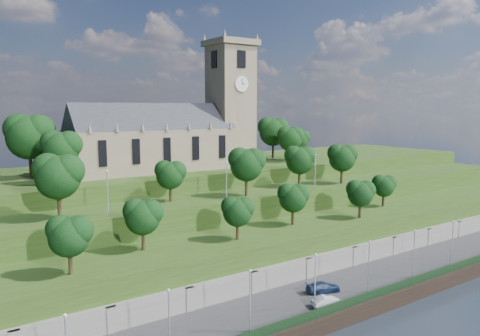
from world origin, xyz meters
TOP-DOWN VIEW (x-y plane):
  - ground at (0.00, 0.00)m, footprint 320.00×320.00m
  - promenade at (0.00, 6.00)m, footprint 160.00×12.00m
  - quay_wall at (0.00, -0.05)m, footprint 160.00×0.50m
  - fence at (0.00, 0.60)m, footprint 160.00×0.10m
  - retaining_wall at (0.00, 11.97)m, footprint 160.00×2.10m
  - embankment_lower at (0.00, 18.00)m, footprint 160.00×12.00m
  - embankment_upper at (0.00, 29.00)m, footprint 160.00×10.00m
  - hilltop at (0.00, 50.00)m, footprint 160.00×32.00m
  - church at (0.79, 45.98)m, footprint 38.60×12.35m
  - trees_lower at (0.15, 17.97)m, footprint 65.56×8.74m
  - trees_upper at (1.66, 28.01)m, footprint 60.72×8.10m
  - trees_hilltop at (-8.02, 45.04)m, footprint 73.62×16.22m
  - lamp_posts_promenade at (-2.00, 2.50)m, footprint 60.36×0.36m
  - lamp_posts_upper at (-0.00, 26.00)m, footprint 40.36×0.36m
  - car_middle at (0.06, 2.73)m, footprint 3.98×1.81m
  - car_right at (2.98, 6.06)m, footprint 5.24×3.27m

SIDE VIEW (x-z plane):
  - ground at x=0.00m, z-range 0.00..0.00m
  - promenade at x=0.00m, z-range 0.00..2.00m
  - quay_wall at x=0.00m, z-range 0.00..2.20m
  - retaining_wall at x=0.00m, z-range 0.00..5.00m
  - fence at x=0.00m, z-range 2.00..3.20m
  - car_middle at x=0.06m, z-range 2.00..3.27m
  - car_right at x=2.98m, z-range 2.00..3.41m
  - embankment_lower at x=0.00m, z-range 0.00..8.00m
  - embankment_upper at x=0.00m, z-range 0.00..12.00m
  - lamp_posts_promenade at x=-2.00m, z-range 2.60..9.96m
  - hilltop at x=0.00m, z-range 0.00..15.00m
  - trees_lower at x=0.15m, z-range 9.07..16.17m
  - lamp_posts_upper at x=0.00m, z-range 12.58..19.10m
  - trees_upper at x=1.66m, z-range 13.06..22.18m
  - trees_hilltop at x=-8.02m, z-range 16.14..27.38m
  - church at x=0.79m, z-range 8.72..36.32m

